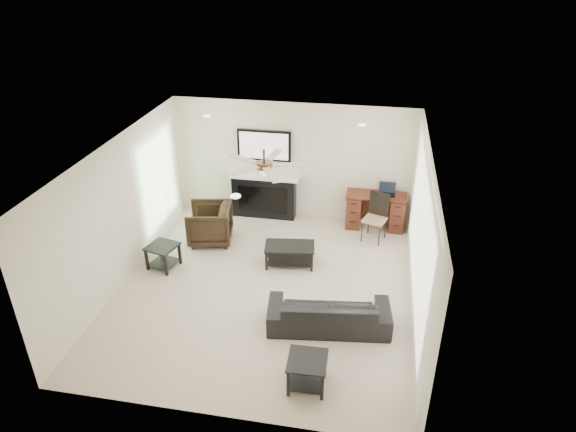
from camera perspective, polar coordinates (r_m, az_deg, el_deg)
name	(u,v)px	position (r m, az deg, el deg)	size (l,w,h in m)	color
room_shell	(276,200)	(8.10, -1.32, 1.82)	(5.50, 5.54, 2.52)	#C1AE9B
sofa	(329,312)	(8.02, 4.57, -10.57)	(1.88, 0.73, 0.55)	black
armchair	(210,224)	(10.20, -8.70, -0.86)	(0.82, 0.84, 0.77)	black
coffee_table	(290,255)	(9.45, 0.18, -4.34)	(0.90, 0.50, 0.40)	black
end_table_near	(307,372)	(7.14, 2.14, -16.97)	(0.52, 0.52, 0.45)	black
end_table_left	(163,256)	(9.64, -13.68, -4.37)	(0.50, 0.50, 0.45)	black
fireplace_unit	(263,176)	(10.78, -2.74, 4.50)	(1.52, 0.34, 1.91)	black
desk	(375,210)	(10.75, 9.67, 0.64)	(1.22, 0.56, 0.76)	#391C0E
desk_chair	(375,218)	(10.21, 9.62, -0.24)	(0.42, 0.44, 0.97)	black
laptop	(387,190)	(10.52, 10.97, 2.89)	(0.33, 0.24, 0.23)	black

